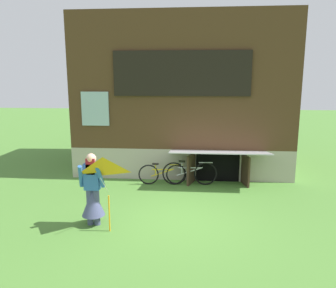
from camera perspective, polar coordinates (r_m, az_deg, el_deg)
ground_plane at (r=8.13m, az=1.24°, el=-12.63°), size 60.00×60.00×0.00m
log_house at (r=12.78m, az=2.81°, el=8.58°), size 7.38×5.78×5.43m
person at (r=7.67m, az=-13.01°, el=-8.70°), size 0.61×0.53×1.68m
kite at (r=6.90m, az=-11.26°, el=-5.45°), size 0.96×0.94×1.63m
bicycle_silver at (r=10.38m, az=3.78°, el=-5.09°), size 1.73×0.15×0.79m
bicycle_yellow at (r=10.40m, az=-0.99°, el=-5.26°), size 1.53×0.19×0.70m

